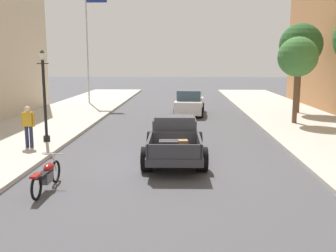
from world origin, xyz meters
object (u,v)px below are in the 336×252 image
Objects in this scene: hotrod_truck_gunmetal at (174,139)px; street_tree_third at (301,45)px; street_lamp_near at (44,89)px; car_background_white at (189,103)px; street_tree_second at (298,58)px; motorcycle_parked at (46,175)px; pedestrian_sidewalk_left at (28,124)px; flagpole at (90,32)px.

street_tree_third reaches higher than hotrod_truck_gunmetal.
car_background_white is at bearing 56.49° from street_lamp_near.
street_tree_second is at bearing 49.36° from hotrod_truck_gunmetal.
motorcycle_parked is 0.45× the size of street_tree_second.
pedestrian_sidewalk_left is 0.35× the size of street_tree_second.
flagpole is at bearing 94.62° from pedestrian_sidewalk_left.
street_tree_second is at bearing 48.44° from motorcycle_parked.
hotrod_truck_gunmetal is at bearing 46.61° from motorcycle_parked.
hotrod_truck_gunmetal is at bearing -67.38° from flagpole.
flagpole is (-3.64, 20.66, 5.33)m from motorcycle_parked.
street_tree_third is (11.34, 15.50, 4.08)m from motorcycle_parked.
street_tree_third is at bearing 38.49° from pedestrian_sidewalk_left.
street_tree_third is (13.68, 10.88, 3.44)m from pedestrian_sidewalk_left.
hotrod_truck_gunmetal is 5.88m from pedestrian_sidewalk_left.
flagpole is at bearing 99.98° from motorcycle_parked.
pedestrian_sidewalk_left is 1.77m from street_lamp_near.
street_lamp_near is (0.28, 1.17, 1.30)m from pedestrian_sidewalk_left.
street_tree_third reaches higher than street_lamp_near.
motorcycle_parked is at bearing -126.20° from street_tree_third.
car_background_white is 1.15× the size of street_lamp_near.
pedestrian_sidewalk_left is 0.43× the size of street_lamp_near.
street_tree_second is 4.59m from street_tree_third.
street_lamp_near is 16.69m from street_tree_third.
car_background_white is 12.46m from pedestrian_sidewalk_left.
flagpole is at bearing 112.62° from hotrod_truck_gunmetal.
pedestrian_sidewalk_left is at bearing -141.51° from street_tree_third.
flagpole reaches higher than car_background_white.
hotrod_truck_gunmetal is 19.10m from flagpole.
motorcycle_parked is at bearing -133.39° from hotrod_truck_gunmetal.
pedestrian_sidewalk_left is at bearing -121.59° from car_background_white.
motorcycle_parked is 6.45m from street_lamp_near.
pedestrian_sidewalk_left is (-5.79, 0.97, 0.33)m from hotrod_truck_gunmetal.
pedestrian_sidewalk_left is 17.82m from street_tree_third.
hotrod_truck_gunmetal is at bearing -130.64° from street_tree_second.
hotrod_truck_gunmetal is at bearing -123.66° from street_tree_third.
street_lamp_near reaches higher than motorcycle_parked.
street_tree_third is at bearing 35.91° from street_lamp_near.
pedestrian_sidewalk_left is 0.29× the size of street_tree_third.
hotrod_truck_gunmetal is 1.13× the size of car_background_white.
street_tree_second is at bearing -108.13° from street_tree_third.
flagpole reaches higher than street_lamp_near.
flagpole reaches higher than street_tree_third.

